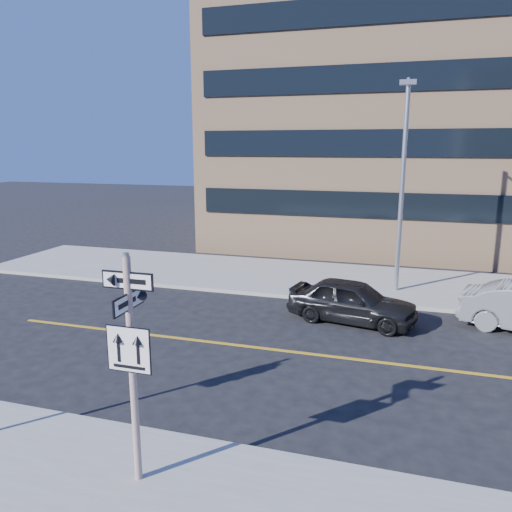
% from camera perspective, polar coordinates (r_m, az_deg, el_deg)
% --- Properties ---
extents(ground, '(120.00, 120.00, 0.00)m').
position_cam_1_polar(ground, '(11.77, -6.85, -17.51)').
color(ground, black).
rests_on(ground, ground).
extents(sign_pole, '(0.92, 0.92, 4.06)m').
position_cam_1_polar(sign_pole, '(8.69, -14.04, -11.16)').
color(sign_pole, silver).
rests_on(sign_pole, near_sidewalk).
extents(parked_car_a, '(2.53, 4.57, 1.47)m').
position_cam_1_polar(parked_car_a, '(17.24, 10.93, -5.07)').
color(parked_car_a, black).
rests_on(parked_car_a, ground).
extents(streetlight_a, '(0.55, 2.25, 8.00)m').
position_cam_1_polar(streetlight_a, '(20.08, 16.43, 8.80)').
color(streetlight_a, gray).
rests_on(streetlight_a, far_sidewalk).
extents(building_brick, '(18.00, 18.00, 18.00)m').
position_cam_1_polar(building_brick, '(34.51, 13.76, 17.34)').
color(building_brick, tan).
rests_on(building_brick, ground).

